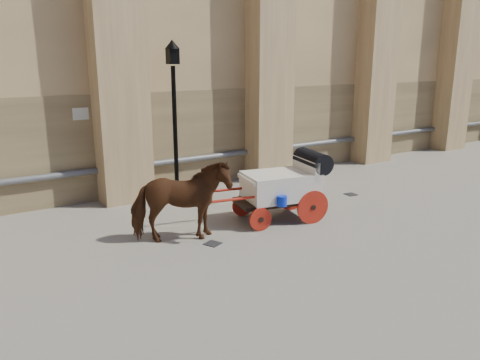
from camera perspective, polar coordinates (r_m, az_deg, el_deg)
ground at (r=11.10m, az=-2.50°, el=-6.23°), size 90.00×90.00×0.00m
horse at (r=10.29m, az=-7.24°, el=-2.67°), size 2.35×1.62×1.82m
carriage at (r=11.71m, az=5.55°, el=-0.45°), size 4.01×1.78×1.70m
street_lamp at (r=13.53m, az=-7.98°, el=7.81°), size 0.42×0.42×4.45m
drain_grate_near at (r=10.36m, az=-3.35°, el=-7.75°), size 0.42×0.42×0.01m
drain_grate_far at (r=14.38m, az=13.35°, el=-1.71°), size 0.35×0.35×0.01m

